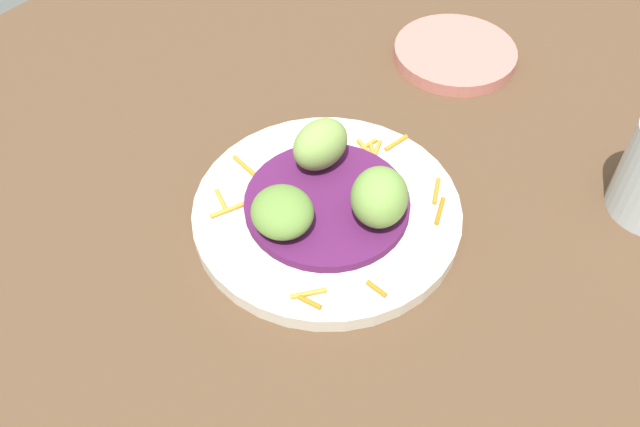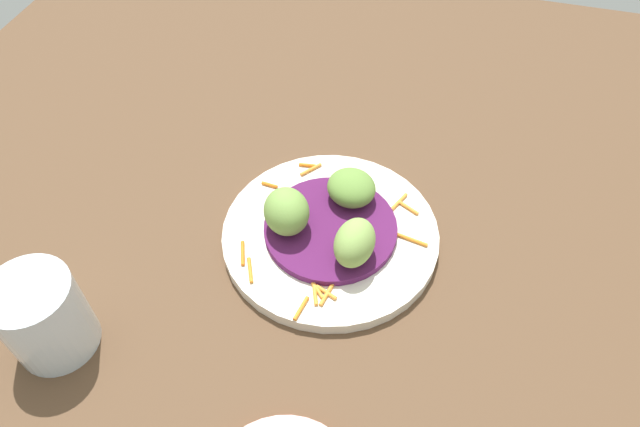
{
  "view_description": "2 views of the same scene",
  "coord_description": "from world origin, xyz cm",
  "px_view_note": "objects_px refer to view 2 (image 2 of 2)",
  "views": [
    {
      "loc": [
        -28.51,
        -19.0,
        48.11
      ],
      "look_at": [
        0.76,
        4.36,
        4.87
      ],
      "focal_mm": 38.62,
      "sensor_mm": 36.0,
      "label": 1
    },
    {
      "loc": [
        40.38,
        14.49,
        52.18
      ],
      "look_at": [
        2.88,
        4.03,
        6.12
      ],
      "focal_mm": 32.41,
      "sensor_mm": 36.0,
      "label": 2
    }
  ],
  "objects_px": {
    "main_plate": "(330,235)",
    "guac_scoop_center": "(355,243)",
    "water_glass": "(44,317)",
    "guac_scoop_left": "(286,211)",
    "guac_scoop_right": "(351,188)"
  },
  "relations": [
    {
      "from": "main_plate",
      "to": "guac_scoop_center",
      "type": "bearing_deg",
      "value": 45.72
    },
    {
      "from": "guac_scoop_center",
      "to": "water_glass",
      "type": "bearing_deg",
      "value": -57.95
    },
    {
      "from": "guac_scoop_left",
      "to": "guac_scoop_center",
      "type": "bearing_deg",
      "value": 75.72
    },
    {
      "from": "guac_scoop_left",
      "to": "guac_scoop_center",
      "type": "relative_size",
      "value": 0.99
    },
    {
      "from": "guac_scoop_left",
      "to": "main_plate",
      "type": "bearing_deg",
      "value": 105.72
    },
    {
      "from": "guac_scoop_left",
      "to": "guac_scoop_center",
      "type": "distance_m",
      "value": 0.08
    },
    {
      "from": "guac_scoop_left",
      "to": "water_glass",
      "type": "xyz_separation_m",
      "value": [
        0.18,
        -0.17,
        -0.0
      ]
    },
    {
      "from": "main_plate",
      "to": "water_glass",
      "type": "relative_size",
      "value": 2.61
    },
    {
      "from": "guac_scoop_center",
      "to": "water_glass",
      "type": "relative_size",
      "value": 0.61
    },
    {
      "from": "guac_scoop_center",
      "to": "guac_scoop_left",
      "type": "bearing_deg",
      "value": -104.28
    },
    {
      "from": "guac_scoop_right",
      "to": "water_glass",
      "type": "xyz_separation_m",
      "value": [
        0.23,
        -0.23,
        0.01
      ]
    },
    {
      "from": "guac_scoop_left",
      "to": "guac_scoop_right",
      "type": "relative_size",
      "value": 1.0
    },
    {
      "from": "guac_scoop_center",
      "to": "guac_scoop_right",
      "type": "xyz_separation_m",
      "value": [
        -0.08,
        -0.02,
        -0.01
      ]
    },
    {
      "from": "guac_scoop_center",
      "to": "guac_scoop_right",
      "type": "height_order",
      "value": "guac_scoop_center"
    },
    {
      "from": "main_plate",
      "to": "water_glass",
      "type": "distance_m",
      "value": 0.29
    }
  ]
}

